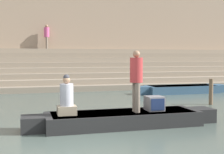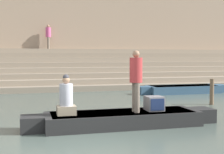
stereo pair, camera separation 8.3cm
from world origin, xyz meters
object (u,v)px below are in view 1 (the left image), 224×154
tv_set (154,103)px  person_on_steps (47,35)px  mooring_post (211,92)px  person_standing (136,77)px  moored_boat_shore (182,89)px  person_rowing (67,99)px  rowboat_main (123,118)px

tv_set → person_on_steps: size_ratio=0.29×
mooring_post → person_standing: bearing=-145.5°
tv_set → person_on_steps: 14.96m
moored_boat_shore → mooring_post: (-0.80, -3.95, 0.30)m
person_standing → person_rowing: bearing=173.4°
rowboat_main → person_rowing: 1.69m
rowboat_main → tv_set: size_ratio=11.27×
mooring_post → person_on_steps: 13.37m
mooring_post → person_on_steps: (-5.78, 11.68, 2.96)m
rowboat_main → person_standing: size_ratio=3.23×
person_rowing → person_on_steps: bearing=80.6°
person_rowing → moored_boat_shore: bearing=36.5°
mooring_post → tv_set: bearing=-142.4°
moored_boat_shore → tv_set: bearing=-125.3°
mooring_post → rowboat_main: bearing=-148.5°
rowboat_main → person_on_steps: person_on_steps is taller
tv_set → moored_boat_shore: (4.49, 6.79, -0.39)m
moored_boat_shore → mooring_post: 4.04m
tv_set → person_on_steps: bearing=90.2°
person_standing → moored_boat_shore: person_standing is taller
moored_boat_shore → person_on_steps: person_on_steps is taller
person_rowing → tv_set: (2.51, 0.02, -0.22)m
tv_set → moored_boat_shore: size_ratio=0.10×
mooring_post → person_rowing: bearing=-155.2°
tv_set → moored_boat_shore: tv_set is taller
rowboat_main → person_rowing: (-1.58, -0.03, 0.61)m
rowboat_main → person_standing: bearing=-21.6°
rowboat_main → person_standing: (0.34, -0.11, 1.17)m
person_on_steps → person_standing: bearing=-85.7°
person_standing → person_on_steps: bearing=91.7°
person_standing → tv_set: person_standing is taller
person_on_steps → mooring_post: bearing=-65.2°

